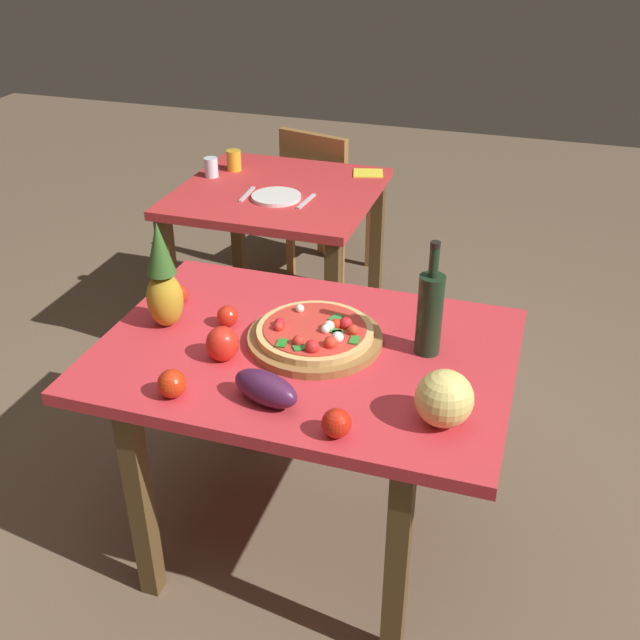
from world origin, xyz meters
TOP-DOWN VIEW (x-y plane):
  - ground_plane at (0.00, 0.00)m, footprint 10.00×10.00m
  - display_table at (0.00, 0.00)m, footprint 1.24×0.88m
  - background_table at (-0.56, 1.25)m, footprint 0.88×0.87m
  - dining_chair at (-0.54, 1.91)m, footprint 0.49×0.49m
  - pizza_board at (0.02, 0.04)m, footprint 0.41×0.41m
  - pizza at (0.02, 0.04)m, footprint 0.36×0.36m
  - wine_bottle at (0.35, 0.09)m, footprint 0.08×0.08m
  - pineapple_left at (-0.46, -0.00)m, footprint 0.11×0.11m
  - melon at (0.45, -0.23)m, footprint 0.15×0.15m
  - bell_pepper at (-0.21, -0.12)m, footprint 0.10×0.10m
  - eggplant at (-0.01, -0.29)m, footprint 0.22×0.14m
  - tomato_by_bottle at (-0.27, -0.34)m, footprint 0.08×0.08m
  - tomato_beside_pepper at (-0.49, 0.14)m, footprint 0.07×0.07m
  - tomato_near_board at (0.21, -0.37)m, footprint 0.08×0.08m
  - tomato_at_corner at (-0.28, 0.05)m, footprint 0.07×0.07m
  - drinking_glass_juice at (-0.84, 1.42)m, footprint 0.07×0.07m
  - drinking_glass_water at (-0.91, 1.30)m, footprint 0.06×0.06m
  - dinner_plate at (-0.52, 1.13)m, footprint 0.22×0.22m
  - fork_utensil at (-0.66, 1.13)m, footprint 0.03×0.18m
  - knife_utensil at (-0.38, 1.13)m, footprint 0.03×0.18m
  - napkin_folded at (-0.21, 1.57)m, footprint 0.17×0.15m

SIDE VIEW (x-z plane):
  - ground_plane at x=0.00m, z-range 0.00..0.00m
  - dining_chair at x=-0.54m, z-range 0.06..0.91m
  - background_table at x=-0.56m, z-range 0.26..1.02m
  - display_table at x=0.00m, z-range 0.28..1.04m
  - napkin_folded at x=-0.21m, z-range 0.75..0.76m
  - fork_utensil at x=-0.66m, z-range 0.75..0.76m
  - knife_utensil at x=-0.38m, z-range 0.75..0.76m
  - dinner_plate at x=-0.52m, z-range 0.75..0.77m
  - pizza_board at x=0.02m, z-range 0.75..0.78m
  - tomato_at_corner at x=-0.28m, z-range 0.75..0.82m
  - tomato_beside_pepper at x=-0.49m, z-range 0.75..0.82m
  - tomato_near_board at x=0.21m, z-range 0.75..0.83m
  - tomato_by_bottle at x=-0.27m, z-range 0.75..0.83m
  - pizza at x=0.02m, z-range 0.77..0.82m
  - eggplant at x=-0.01m, z-range 0.75..0.84m
  - drinking_glass_water at x=-0.91m, z-range 0.75..0.84m
  - bell_pepper at x=-0.21m, z-range 0.75..0.86m
  - drinking_glass_juice at x=-0.84m, z-range 0.75..0.85m
  - melon at x=0.45m, z-range 0.75..0.91m
  - wine_bottle at x=0.35m, z-range 0.71..1.07m
  - pineapple_left at x=-0.46m, z-range 0.73..1.08m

